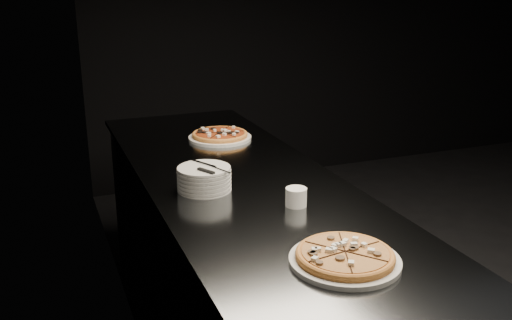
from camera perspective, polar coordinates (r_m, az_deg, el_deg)
name	(u,v)px	position (r m, az deg, el deg)	size (l,w,h in m)	color
wall_left	(142,62)	(1.98, -11.35, 9.57)	(0.02, 5.00, 2.80)	black
wall_back	(372,10)	(5.27, 11.53, 14.48)	(5.00, 0.02, 2.80)	black
counter	(246,288)	(2.39, -0.98, -12.70)	(0.74, 2.44, 0.92)	slate
pizza_mushroom	(345,257)	(1.61, 8.88, -9.54)	(0.31, 0.31, 0.04)	silver
pizza_tomato	(220,135)	(2.78, -3.63, 2.47)	(0.31, 0.31, 0.04)	silver
plate_stack	(204,179)	(2.11, -5.20, -1.86)	(0.20, 0.20, 0.09)	silver
cutlery	(207,167)	(2.08, -4.91, -0.75)	(0.08, 0.21, 0.01)	silver
ramekin	(296,196)	(1.96, 4.03, -3.66)	(0.07, 0.07, 0.06)	white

